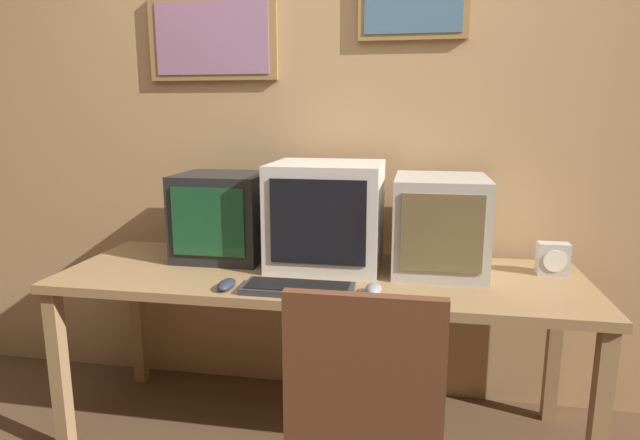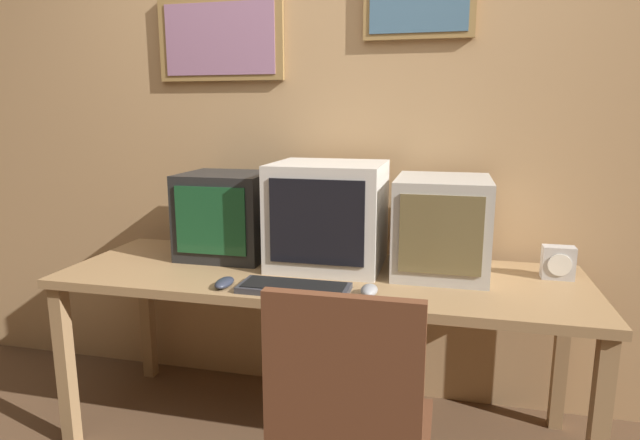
# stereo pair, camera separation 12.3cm
# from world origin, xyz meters

# --- Properties ---
(wall_back) EXTENTS (8.00, 0.08, 2.60)m
(wall_back) POSITION_xyz_m (-0.00, 1.45, 1.31)
(wall_back) COLOR tan
(wall_back) RESTS_ON ground_plane
(desk) EXTENTS (2.09, 0.71, 0.73)m
(desk) POSITION_xyz_m (0.00, 1.00, 0.66)
(desk) COLOR #99754C
(desk) RESTS_ON ground_plane
(monitor_left) EXTENTS (0.38, 0.35, 0.38)m
(monitor_left) POSITION_xyz_m (-0.47, 1.15, 0.92)
(monitor_left) COLOR black
(monitor_left) RESTS_ON desk
(monitor_center) EXTENTS (0.45, 0.43, 0.44)m
(monitor_center) POSITION_xyz_m (0.01, 1.12, 0.95)
(monitor_center) COLOR beige
(monitor_center) RESTS_ON desk
(monitor_right) EXTENTS (0.37, 0.43, 0.39)m
(monitor_right) POSITION_xyz_m (0.47, 1.12, 0.93)
(monitor_right) COLOR #B7B2A8
(monitor_right) RESTS_ON desk
(keyboard_main) EXTENTS (0.40, 0.16, 0.03)m
(keyboard_main) POSITION_xyz_m (-0.04, 0.75, 0.74)
(keyboard_main) COLOR #333338
(keyboard_main) RESTS_ON desk
(mouse_near_keyboard) EXTENTS (0.06, 0.10, 0.04)m
(mouse_near_keyboard) POSITION_xyz_m (0.24, 0.77, 0.75)
(mouse_near_keyboard) COLOR gray
(mouse_near_keyboard) RESTS_ON desk
(mouse_far_corner) EXTENTS (0.06, 0.12, 0.03)m
(mouse_far_corner) POSITION_xyz_m (-0.30, 0.73, 0.75)
(mouse_far_corner) COLOR #282D3D
(mouse_far_corner) RESTS_ON desk
(desk_clock) EXTENTS (0.12, 0.07, 0.13)m
(desk_clock) POSITION_xyz_m (0.92, 1.14, 0.80)
(desk_clock) COLOR #B7B2AD
(desk_clock) RESTS_ON desk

